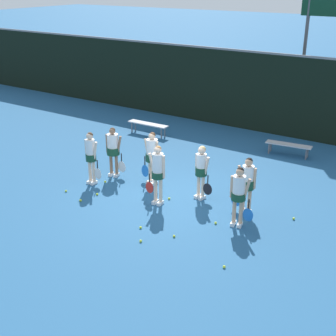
{
  "coord_description": "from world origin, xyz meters",
  "views": [
    {
      "loc": [
        6.87,
        -10.36,
        6.09
      ],
      "look_at": [
        -0.01,
        0.08,
        0.9
      ],
      "focal_mm": 50.0,
      "sensor_mm": 36.0,
      "label": 1
    }
  ],
  "objects": [
    {
      "name": "player_1",
      "position": [
        0.01,
        -0.48,
        1.04
      ],
      "size": [
        0.63,
        0.35,
        1.76
      ],
      "rotation": [
        0.0,
        0.0,
        0.08
      ],
      "color": "beige",
      "rests_on": "ground_plane"
    },
    {
      "name": "player_5",
      "position": [
        0.86,
        0.5,
        0.95
      ],
      "size": [
        0.62,
        0.34,
        1.62
      ],
      "rotation": [
        0.0,
        0.0,
        -0.17
      ],
      "color": "beige",
      "rests_on": "ground_plane"
    },
    {
      "name": "tennis_ball_3",
      "position": [
        1.41,
        -1.8,
        0.03
      ],
      "size": [
        0.06,
        0.06,
        0.06
      ],
      "primitive_type": "sphere",
      "color": "#CCE033",
      "rests_on": "ground_plane"
    },
    {
      "name": "player_4",
      "position": [
        -0.92,
        0.57,
        1.0
      ],
      "size": [
        0.68,
        0.41,
        1.69
      ],
      "rotation": [
        0.0,
        0.0,
        -0.13
      ],
      "color": "beige",
      "rests_on": "ground_plane"
    },
    {
      "name": "fence_windscreen",
      "position": [
        0.0,
        7.35,
        1.66
      ],
      "size": [
        60.0,
        0.08,
        3.28
      ],
      "color": "black",
      "rests_on": "ground_plane"
    },
    {
      "name": "tennis_ball_0",
      "position": [
        -1.81,
        -1.04,
        0.03
      ],
      "size": [
        0.07,
        0.07,
        0.07
      ],
      "primitive_type": "sphere",
      "color": "#CCE033",
      "rests_on": "ground_plane"
    },
    {
      "name": "tennis_ball_5",
      "position": [
        0.45,
        -1.92,
        0.03
      ],
      "size": [
        0.07,
        0.07,
        0.07
      ],
      "primitive_type": "sphere",
      "color": "#CCE033",
      "rests_on": "ground_plane"
    },
    {
      "name": "tennis_ball_7",
      "position": [
        -1.93,
        -1.61,
        0.04
      ],
      "size": [
        0.07,
        0.07,
        0.07
      ],
      "primitive_type": "sphere",
      "color": "#CCE033",
      "rests_on": "ground_plane"
    },
    {
      "name": "tennis_ball_6",
      "position": [
        -2.2,
        -0.21,
        0.03
      ],
      "size": [
        0.07,
        0.07,
        0.07
      ],
      "primitive_type": "sphere",
      "color": "#CCE033",
      "rests_on": "ground_plane"
    },
    {
      "name": "tennis_ball_9",
      "position": [
        3.61,
        0.73,
        0.03
      ],
      "size": [
        0.07,
        0.07,
        0.07
      ],
      "primitive_type": "sphere",
      "color": "#CCE033",
      "rests_on": "ground_plane"
    },
    {
      "name": "player_3",
      "position": [
        -2.32,
        0.4,
        0.96
      ],
      "size": [
        0.7,
        0.41,
        1.64
      ],
      "rotation": [
        0.0,
        0.0,
        0.2
      ],
      "color": "#8C664C",
      "rests_on": "ground_plane"
    },
    {
      "name": "tennis_ball_8",
      "position": [
        0.14,
        -0.1,
        0.03
      ],
      "size": [
        0.07,
        0.07,
        0.07
      ],
      "primitive_type": "sphere",
      "color": "#CCE033",
      "rests_on": "ground_plane"
    },
    {
      "name": "ground_plane",
      "position": [
        0.0,
        0.0,
        0.0
      ],
      "size": [
        140.0,
        140.0,
        0.0
      ],
      "primitive_type": "plane",
      "color": "#235684"
    },
    {
      "name": "tennis_ball_10",
      "position": [
        1.97,
        -0.64,
        0.03
      ],
      "size": [
        0.07,
        0.07,
        0.07
      ],
      "primitive_type": "sphere",
      "color": "#CCE033",
      "rests_on": "ground_plane"
    },
    {
      "name": "bench_far",
      "position": [
        1.76,
        5.31,
        0.37
      ],
      "size": [
        1.67,
        0.54,
        0.43
      ],
      "rotation": [
        0.0,
        0.0,
        0.11
      ],
      "color": "#B2B2B7",
      "rests_on": "ground_plane"
    },
    {
      "name": "bench_courtside",
      "position": [
        -3.88,
        4.47,
        0.4
      ],
      "size": [
        1.79,
        0.39,
        0.47
      ],
      "rotation": [
        0.0,
        0.0,
        0.02
      ],
      "color": "#B2B2B7",
      "rests_on": "ground_plane"
    },
    {
      "name": "tennis_ball_2",
      "position": [
        -2.75,
        -1.38,
        0.03
      ],
      "size": [
        0.07,
        0.07,
        0.07
      ],
      "primitive_type": "sphere",
      "color": "#CCE033",
      "rests_on": "ground_plane"
    },
    {
      "name": "player_2",
      "position": [
        2.46,
        -0.38,
        0.96
      ],
      "size": [
        0.65,
        0.38,
        1.63
      ],
      "rotation": [
        0.0,
        0.0,
        0.17
      ],
      "color": "tan",
      "rests_on": "ground_plane"
    },
    {
      "name": "tennis_ball_1",
      "position": [
        0.85,
        -2.45,
        0.03
      ],
      "size": [
        0.07,
        0.07,
        0.07
      ],
      "primitive_type": "sphere",
      "color": "#CCE033",
      "rests_on": "ground_plane"
    },
    {
      "name": "player_6",
      "position": [
        2.33,
        0.4,
        0.95
      ],
      "size": [
        0.67,
        0.37,
        1.61
      ],
      "rotation": [
        0.0,
        0.0,
        0.09
      ],
      "color": "tan",
      "rests_on": "ground_plane"
    },
    {
      "name": "player_0",
      "position": [
        -2.5,
        -0.45,
        0.98
      ],
      "size": [
        0.61,
        0.32,
        1.68
      ],
      "rotation": [
        0.0,
        0.0,
        0.01
      ],
      "color": "beige",
      "rests_on": "ground_plane"
    },
    {
      "name": "tennis_ball_4",
      "position": [
        3.07,
        -2.3,
        0.03
      ],
      "size": [
        0.07,
        0.07,
        0.07
      ],
      "primitive_type": "sphere",
      "color": "#CCE033",
      "rests_on": "ground_plane"
    }
  ]
}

